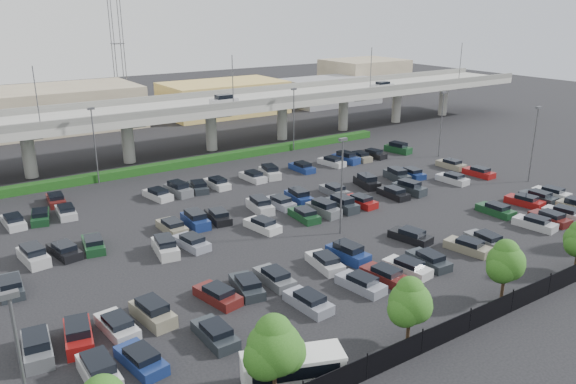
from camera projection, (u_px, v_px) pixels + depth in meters
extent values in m
plane|color=black|center=(297.00, 211.00, 65.55)|extent=(280.00, 280.00, 0.00)
cube|color=#96978F|center=(182.00, 110.00, 88.44)|extent=(150.00, 13.00, 1.10)
cube|color=#60605C|center=(198.00, 109.00, 83.19)|extent=(150.00, 0.50, 1.00)
cube|color=#60605C|center=(166.00, 98.00, 93.03)|extent=(150.00, 0.50, 1.00)
cylinder|color=#96978F|center=(29.00, 154.00, 77.51)|extent=(1.80, 1.80, 6.70)
cube|color=#60605C|center=(25.00, 132.00, 76.51)|extent=(2.60, 9.75, 0.50)
cylinder|color=#96978F|center=(128.00, 141.00, 84.92)|extent=(1.80, 1.80, 6.70)
cube|color=#60605C|center=(126.00, 120.00, 83.92)|extent=(2.60, 9.75, 0.50)
cylinder|color=#96978F|center=(211.00, 130.00, 92.32)|extent=(1.80, 1.80, 6.70)
cube|color=#60605C|center=(210.00, 111.00, 91.33)|extent=(2.60, 9.75, 0.50)
cylinder|color=#96978F|center=(282.00, 121.00, 99.73)|extent=(1.80, 1.80, 6.70)
cube|color=#60605C|center=(282.00, 103.00, 98.73)|extent=(2.60, 9.75, 0.50)
cylinder|color=#96978F|center=(343.00, 113.00, 107.14)|extent=(1.80, 1.80, 6.70)
cube|color=#60605C|center=(344.00, 96.00, 106.14)|extent=(2.60, 9.75, 0.50)
cylinder|color=#96978F|center=(397.00, 106.00, 114.54)|extent=(1.80, 1.80, 6.70)
cube|color=#60605C|center=(398.00, 90.00, 113.54)|extent=(2.60, 9.75, 0.50)
cylinder|color=#96978F|center=(443.00, 100.00, 121.95)|extent=(1.80, 1.80, 6.70)
cube|color=#60605C|center=(445.00, 85.00, 120.95)|extent=(2.60, 9.75, 0.50)
cube|color=#B8B8BD|center=(224.00, 102.00, 88.91)|extent=(4.40, 1.82, 1.05)
cube|color=black|center=(224.00, 97.00, 88.65)|extent=(2.60, 1.60, 0.65)
cube|color=#B8B8BD|center=(383.00, 86.00, 106.94)|extent=(4.40, 1.82, 0.82)
cube|color=black|center=(383.00, 83.00, 106.74)|extent=(2.30, 1.60, 0.50)
cylinder|color=#515257|center=(37.00, 98.00, 70.56)|extent=(0.14, 0.14, 8.00)
cylinder|color=#515257|center=(233.00, 82.00, 85.37)|extent=(0.14, 0.14, 8.00)
cylinder|color=#515257|center=(371.00, 70.00, 100.19)|extent=(0.14, 0.14, 8.00)
cylinder|color=#515257|center=(460.00, 63.00, 112.88)|extent=(0.14, 0.14, 8.00)
cube|color=#143F12|center=(203.00, 160.00, 85.05)|extent=(66.00, 1.60, 1.10)
cube|color=black|center=(504.00, 306.00, 43.22)|extent=(70.00, 0.06, 1.80)
cylinder|color=black|center=(367.00, 367.00, 35.78)|extent=(0.10, 0.10, 2.00)
cylinder|color=black|center=(422.00, 342.00, 38.42)|extent=(0.10, 0.10, 2.00)
cylinder|color=black|center=(470.00, 320.00, 41.07)|extent=(0.10, 0.10, 2.00)
cylinder|color=black|center=(512.00, 301.00, 43.71)|extent=(0.10, 0.10, 2.00)
cylinder|color=black|center=(549.00, 284.00, 46.36)|extent=(0.10, 0.10, 2.00)
sphere|color=#1F4E15|center=(274.00, 348.00, 32.95)|extent=(3.39, 3.39, 3.39)
sphere|color=#1F4E15|center=(285.00, 352.00, 33.64)|extent=(2.67, 2.67, 2.67)
sphere|color=#1F4E15|center=(265.00, 358.00, 32.65)|extent=(2.67, 2.67, 2.67)
sphere|color=#1F4E15|center=(274.00, 333.00, 32.76)|extent=(2.30, 2.30, 2.30)
cylinder|color=#332316|center=(408.00, 333.00, 39.47)|extent=(0.26, 0.26, 1.96)
sphere|color=#1F4E15|center=(410.00, 303.00, 38.72)|extent=(3.04, 3.04, 3.04)
sphere|color=#1F4E15|center=(416.00, 306.00, 39.34)|extent=(2.39, 2.39, 2.39)
sphere|color=#1F4E15|center=(405.00, 310.00, 38.44)|extent=(2.39, 2.39, 2.39)
sphere|color=#1F4E15|center=(410.00, 291.00, 38.56)|extent=(2.06, 2.06, 2.06)
cylinder|color=#332316|center=(502.00, 289.00, 45.52)|extent=(0.26, 0.26, 1.97)
sphere|color=#1F4E15|center=(506.00, 262.00, 44.75)|extent=(3.07, 3.07, 3.07)
sphere|color=#1F4E15|center=(510.00, 266.00, 45.38)|extent=(2.41, 2.41, 2.41)
sphere|color=#1F4E15|center=(502.00, 268.00, 44.48)|extent=(2.41, 2.41, 2.41)
sphere|color=#1F4E15|center=(506.00, 252.00, 44.59)|extent=(2.08, 2.08, 2.08)
cylinder|color=#332316|center=(576.00, 262.00, 50.50)|extent=(0.26, 0.26, 1.80)
cube|color=silver|center=(293.00, 370.00, 35.52)|extent=(6.79, 4.31, 1.88)
cube|color=black|center=(293.00, 364.00, 35.38)|extent=(5.97, 4.04, 0.85)
cube|color=silver|center=(293.00, 356.00, 35.19)|extent=(6.90, 4.42, 0.22)
cube|color=#BABABC|center=(99.00, 373.00, 35.87)|extent=(1.89, 4.43, 1.05)
cube|color=black|center=(98.00, 363.00, 35.61)|extent=(1.64, 2.62, 0.65)
cube|color=navy|center=(141.00, 361.00, 37.36)|extent=(2.50, 4.63, 0.82)
cube|color=black|center=(141.00, 354.00, 37.01)|extent=(1.95, 2.53, 0.50)
cube|color=#252A30|center=(215.00, 335.00, 40.27)|extent=(1.89, 4.43, 0.82)
cube|color=black|center=(216.00, 329.00, 39.91)|extent=(1.64, 2.33, 0.50)
cube|color=gray|center=(308.00, 303.00, 44.63)|extent=(2.16, 4.53, 0.82)
cube|color=black|center=(310.00, 297.00, 44.28)|extent=(1.78, 2.42, 0.50)
cube|color=gray|center=(361.00, 284.00, 47.54)|extent=(2.44, 4.62, 0.82)
cube|color=black|center=(363.00, 279.00, 47.19)|extent=(1.92, 2.51, 0.50)
cube|color=#531816|center=(385.00, 276.00, 49.00)|extent=(2.33, 4.59, 0.82)
cube|color=black|center=(387.00, 270.00, 48.64)|extent=(1.87, 2.48, 0.50)
cube|color=silver|center=(407.00, 268.00, 50.45)|extent=(2.45, 4.62, 0.82)
cube|color=black|center=(409.00, 263.00, 50.10)|extent=(1.92, 2.51, 0.50)
cube|color=#252A30|center=(428.00, 261.00, 51.91)|extent=(2.07, 4.50, 0.82)
cube|color=black|center=(431.00, 255.00, 51.55)|extent=(1.73, 2.39, 0.50)
cube|color=gray|center=(468.00, 247.00, 54.82)|extent=(2.64, 4.67, 0.82)
cube|color=black|center=(470.00, 242.00, 54.46)|extent=(2.02, 2.57, 0.50)
cube|color=#5B5E63|center=(486.00, 241.00, 56.27)|extent=(2.19, 4.54, 0.82)
cube|color=black|center=(488.00, 236.00, 55.92)|extent=(1.79, 2.43, 0.50)
cube|color=#B8B8BD|center=(535.00, 224.00, 60.64)|extent=(2.44, 4.62, 0.82)
cube|color=black|center=(537.00, 219.00, 60.28)|extent=(1.92, 2.51, 0.50)
cube|color=#531816|center=(550.00, 219.00, 62.09)|extent=(2.00, 4.47, 0.82)
cube|color=black|center=(552.00, 214.00, 61.74)|extent=(1.70, 2.36, 0.50)
cube|color=#B8B8BD|center=(564.00, 214.00, 63.55)|extent=(2.45, 4.62, 0.82)
cube|color=black|center=(566.00, 209.00, 63.19)|extent=(1.92, 2.51, 0.50)
cube|color=#5B5E63|center=(37.00, 350.00, 38.35)|extent=(2.30, 4.58, 1.05)
cube|color=black|center=(36.00, 339.00, 38.09)|extent=(1.88, 2.76, 0.65)
cube|color=maroon|center=(79.00, 337.00, 39.81)|extent=(2.59, 4.66, 1.05)
cube|color=black|center=(77.00, 327.00, 39.55)|extent=(2.05, 2.85, 0.65)
cube|color=#BABABC|center=(117.00, 327.00, 41.30)|extent=(2.27, 4.57, 0.82)
cube|color=black|center=(117.00, 320.00, 40.94)|extent=(1.83, 2.46, 0.50)
cube|color=gray|center=(153.00, 314.00, 42.72)|extent=(2.40, 4.60, 1.05)
cube|color=black|center=(152.00, 305.00, 42.46)|extent=(1.94, 2.79, 0.65)
cube|color=#531816|center=(218.00, 296.00, 45.66)|extent=(2.65, 4.67, 0.82)
cube|color=black|center=(218.00, 290.00, 45.31)|extent=(2.02, 2.57, 0.50)
cube|color=#252A30|center=(247.00, 287.00, 47.12)|extent=(2.57, 4.65, 0.82)
cube|color=black|center=(248.00, 281.00, 46.76)|extent=(1.98, 2.55, 0.50)
cube|color=#5B5E63|center=(274.00, 279.00, 48.57)|extent=(1.83, 4.40, 0.82)
cube|color=black|center=(276.00, 273.00, 48.21)|extent=(1.61, 2.30, 0.50)
cube|color=#B8B8BD|center=(325.00, 263.00, 51.48)|extent=(2.35, 4.59, 0.82)
cube|color=black|center=(326.00, 258.00, 51.13)|extent=(1.87, 2.48, 0.50)
cube|color=navy|center=(348.00, 255.00, 52.90)|extent=(2.31, 4.58, 1.05)
cube|color=black|center=(348.00, 247.00, 52.64)|extent=(1.89, 2.77, 0.65)
cube|color=black|center=(410.00, 237.00, 57.30)|extent=(2.66, 4.67, 0.82)
cube|color=black|center=(412.00, 232.00, 56.95)|extent=(2.03, 2.57, 0.50)
cube|color=#163E20|center=(496.00, 211.00, 64.57)|extent=(1.82, 4.40, 0.82)
cube|color=black|center=(498.00, 206.00, 64.22)|extent=(1.60, 2.30, 0.50)
cube|color=maroon|center=(524.00, 202.00, 67.48)|extent=(2.42, 4.61, 0.82)
cube|color=black|center=(527.00, 197.00, 67.13)|extent=(1.91, 2.50, 0.50)
cube|color=#252A30|center=(538.00, 198.00, 68.94)|extent=(1.88, 4.42, 0.82)
cube|color=black|center=(540.00, 193.00, 68.58)|extent=(1.63, 2.32, 0.50)
cube|color=silver|center=(551.00, 194.00, 70.39)|extent=(2.24, 4.56, 0.82)
cube|color=black|center=(553.00, 189.00, 70.04)|extent=(1.82, 2.45, 0.50)
cube|color=#252A30|center=(11.00, 287.00, 47.05)|extent=(2.08, 4.50, 0.82)
cube|color=black|center=(10.00, 282.00, 46.69)|extent=(1.74, 2.39, 0.50)
cube|color=silver|center=(165.00, 248.00, 54.29)|extent=(2.46, 4.62, 1.05)
cube|color=black|center=(165.00, 241.00, 54.03)|extent=(1.97, 2.81, 0.65)
cube|color=gray|center=(192.00, 243.00, 55.78)|extent=(2.46, 4.62, 0.82)
cube|color=black|center=(192.00, 238.00, 55.42)|extent=(1.93, 2.51, 0.50)
cube|color=silver|center=(262.00, 226.00, 60.14)|extent=(2.51, 4.64, 0.82)
cube|color=black|center=(263.00, 221.00, 59.79)|extent=(1.95, 2.53, 0.50)
cube|color=#163E20|center=(304.00, 216.00, 63.05)|extent=(2.14, 4.52, 0.82)
cube|color=black|center=(305.00, 211.00, 62.69)|extent=(1.77, 2.41, 0.50)
cube|color=#5B5E63|center=(324.00, 210.00, 64.47)|extent=(2.23, 4.55, 1.05)
cube|color=black|center=(324.00, 203.00, 64.21)|extent=(1.84, 2.74, 0.65)
cube|color=#252A30|center=(342.00, 205.00, 65.92)|extent=(1.86, 4.42, 1.05)
cube|color=black|center=(342.00, 199.00, 65.66)|extent=(1.62, 2.61, 0.65)
cube|color=maroon|center=(360.00, 202.00, 67.41)|extent=(2.18, 4.54, 0.82)
cube|color=black|center=(361.00, 198.00, 67.06)|extent=(1.79, 2.43, 0.50)
cube|color=black|center=(393.00, 194.00, 70.32)|extent=(1.99, 4.47, 0.82)
cube|color=black|center=(395.00, 190.00, 69.97)|extent=(1.69, 2.36, 0.50)
cube|color=#252A30|center=(409.00, 189.00, 71.74)|extent=(2.39, 4.60, 1.05)
cube|color=black|center=(410.00, 183.00, 71.48)|extent=(1.93, 2.79, 0.65)
cube|color=#B8B8BD|center=(452.00, 179.00, 76.14)|extent=(2.12, 4.51, 0.82)
cube|color=black|center=(454.00, 175.00, 75.79)|extent=(1.75, 2.40, 0.50)
cube|color=maroon|center=(479.00, 173.00, 79.05)|extent=(2.03, 4.48, 0.82)
cube|color=black|center=(480.00, 169.00, 78.70)|extent=(1.71, 2.37, 0.50)
cube|color=#BABABC|center=(34.00, 257.00, 52.40)|extent=(2.36, 4.60, 1.05)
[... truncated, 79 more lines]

